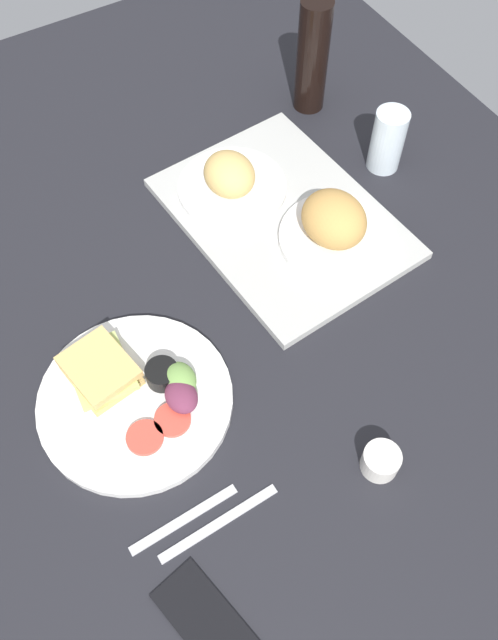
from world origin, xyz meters
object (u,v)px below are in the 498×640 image
Objects in this scene: serving_tray at (283,218)px; cell_phone at (205,619)px; drinking_glass at (388,140)px; soda_bottle at (312,57)px; fork at (184,519)px; plate_with_salad at (135,393)px; espresso_cup at (381,461)px; bread_plate_far at (335,226)px; knife at (219,523)px; bread_plate_near at (231,181)px.

cell_phone is at bearing -40.63° from serving_tray.
soda_bottle is (-22.33, -2.83, 5.35)cm from drinking_glass.
fork is 1.18× the size of cell_phone.
drinking_glass is (-21.35, 63.85, 4.69)cm from plate_with_salad.
plate_with_salad is 38.49cm from espresso_cup.
bread_plate_far is 1.64× the size of drinking_glass.
bread_plate_far is at bearing 25.08° from serving_tray.
soda_bottle is at bearing 154.11° from espresso_cup.
bread_plate_far reaches higher than cell_phone.
knife is (45.00, -62.25, -6.07)cm from drinking_glass.
serving_tray is 8.04× the size of espresso_cup.
serving_tray is 25.41cm from drinking_glass.
plate_with_salad is (19.18, -39.14, 0.83)cm from serving_tray.
drinking_glass is (7.62, 30.08, 1.71)cm from bread_plate_near.
bread_plate_near is 0.88× the size of soda_bottle.
fork is 13.49cm from cell_phone.
bread_plate_near is 1.62× the size of drinking_glass.
serving_tray is at bearing -84.97° from drinking_glass.
serving_tray is at bearing 127.57° from cell_phone.
espresso_cup is at bearing -25.89° from soda_bottle.
bread_plate_near is 1.42× the size of cell_phone.
bread_plate_far is at bearing 155.12° from espresso_cup.
knife is at bearing 3.86° from plate_with_salad.
bread_plate_far is (9.62, 4.50, 4.75)cm from serving_tray.
bread_plate_far is 55.32cm from fork.
soda_bottle is (-14.71, 27.25, 7.06)cm from bread_plate_near.
plate_with_salad is at bearing 81.90° from fork.
bread_plate_far is 0.89× the size of soda_bottle.
drinking_glass reaches higher than fork.
knife is (-4.67, -24.48, -1.75)cm from espresso_cup.
serving_tray reaches higher than cell_phone.
soda_bottle reaches higher than bread_plate_near.
plate_with_salad is at bearing -71.51° from drinking_glass.
plate_with_salad reaches higher than fork.
knife is at bearing -51.70° from bread_plate_far.
knife is (33.21, -42.04, -5.30)cm from bread_plate_far.
bread_plate_near is at bearing -153.03° from bread_plate_far.
cell_phone reaches higher than knife.
cell_phone is (12.96, -3.75, 0.15)cm from fork.
bread_plate_near is 0.67× the size of plate_with_salad.
fork is at bearing -44.59° from soda_bottle.
espresso_cup is (49.67, -37.77, -4.32)cm from drinking_glass.
cell_phone is at bearing -49.08° from bread_plate_far.
drinking_glass is at bearing 120.26° from bread_plate_far.
drinking_glass reaches higher than espresso_cup.
cell_phone reaches higher than fork.
cell_phone is (54.95, -70.00, -5.92)cm from drinking_glass.
soda_bottle is at bearing 47.01° from knife.
serving_tray is at bearing 116.10° from plate_with_salad.
serving_tray is 57.55cm from fork.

